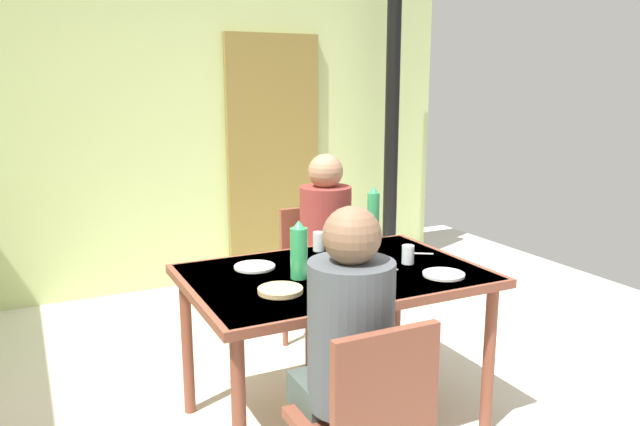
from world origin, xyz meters
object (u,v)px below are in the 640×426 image
object	(u,v)px
water_bottle_green_near	(373,216)
water_bottle_green_far	(299,251)
chair_far_diner	(316,270)
chair_near_diner	(368,423)
dining_table	(334,287)
person_near_diner	(349,330)
person_far_diner	(327,229)
serving_bowl_center	(350,250)

from	to	relation	value
water_bottle_green_near	water_bottle_green_far	world-z (taller)	water_bottle_green_near
chair_far_diner	water_bottle_green_near	size ratio (longest dim) A/B	2.77
chair_near_diner	chair_far_diner	size ratio (longest dim) A/B	1.00
dining_table	chair_near_diner	world-z (taller)	chair_near_diner
chair_near_diner	water_bottle_green_near	size ratio (longest dim) A/B	2.77
dining_table	chair_far_diner	world-z (taller)	chair_far_diner
dining_table	chair_near_diner	size ratio (longest dim) A/B	1.56
chair_near_diner	water_bottle_green_near	bearing A→B (deg)	58.51
dining_table	person_near_diner	world-z (taller)	person_near_diner
chair_near_diner	person_near_diner	bearing A→B (deg)	90.00
person_near_diner	chair_far_diner	bearing A→B (deg)	68.16
chair_far_diner	person_far_diner	distance (m)	0.31
person_near_diner	water_bottle_green_near	world-z (taller)	person_near_diner
water_bottle_green_far	serving_bowl_center	bearing A→B (deg)	29.43
chair_far_diner	water_bottle_green_near	world-z (taller)	water_bottle_green_near
person_near_diner	serving_bowl_center	distance (m)	1.01
serving_bowl_center	water_bottle_green_near	bearing A→B (deg)	35.60
chair_near_diner	water_bottle_green_far	distance (m)	0.89
chair_near_diner	serving_bowl_center	world-z (taller)	chair_near_diner
water_bottle_green_far	chair_far_diner	bearing A→B (deg)	59.50
chair_far_diner	water_bottle_green_far	size ratio (longest dim) A/B	3.28
dining_table	person_far_diner	bearing A→B (deg)	65.97
dining_table	chair_near_diner	xyz separation A→B (m)	(-0.30, -0.81, -0.18)
person_far_diner	water_bottle_green_far	bearing A→B (deg)	54.80
person_near_diner	person_far_diner	size ratio (longest dim) A/B	1.00
person_far_diner	water_bottle_green_near	bearing A→B (deg)	112.17
dining_table	chair_far_diner	size ratio (longest dim) A/B	1.56
person_near_diner	water_bottle_green_far	distance (m)	0.68
water_bottle_green_near	dining_table	bearing A→B (deg)	-139.34
chair_far_diner	person_near_diner	bearing A→B (deg)	68.16
dining_table	serving_bowl_center	size ratio (longest dim) A/B	7.98
serving_bowl_center	person_far_diner	bearing A→B (deg)	77.53
dining_table	water_bottle_green_far	xyz separation A→B (m)	(-0.19, -0.01, 0.20)
water_bottle_green_far	person_near_diner	bearing A→B (deg)	-99.44
chair_far_diner	person_near_diner	xyz separation A→B (m)	(-0.60, -1.49, 0.28)
chair_near_diner	water_bottle_green_near	distance (m)	1.44
water_bottle_green_near	serving_bowl_center	world-z (taller)	water_bottle_green_near
dining_table	chair_far_diner	xyz separation A→B (m)	(0.30, 0.81, -0.18)
dining_table	person_near_diner	bearing A→B (deg)	-113.57
person_near_diner	person_far_diner	distance (m)	1.48
chair_far_diner	person_near_diner	distance (m)	1.63
chair_near_diner	person_near_diner	size ratio (longest dim) A/B	1.13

